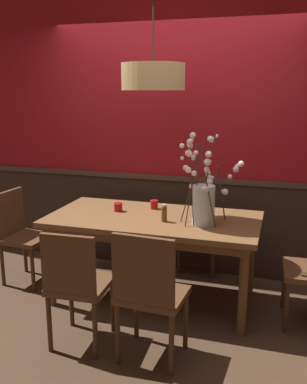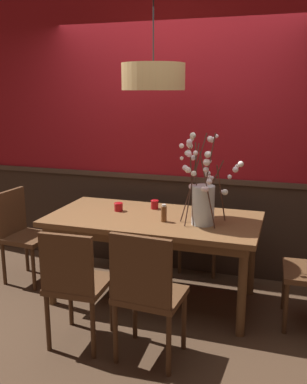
# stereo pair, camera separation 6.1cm
# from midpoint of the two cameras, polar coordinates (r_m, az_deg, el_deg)

# --- Properties ---
(ground_plane) EXTENTS (24.00, 24.00, 0.00)m
(ground_plane) POSITION_cam_midpoint_polar(r_m,az_deg,el_deg) (4.04, 0.45, -13.91)
(ground_plane) COLOR #422D1E
(back_wall) EXTENTS (5.73, 0.14, 2.80)m
(back_wall) POSITION_cam_midpoint_polar(r_m,az_deg,el_deg) (4.37, 3.59, 7.29)
(back_wall) COLOR #2D2119
(back_wall) RESTS_ON ground
(dining_table) EXTENTS (1.83, 0.92, 0.78)m
(dining_table) POSITION_cam_midpoint_polar(r_m,az_deg,el_deg) (3.77, 0.47, -4.54)
(dining_table) COLOR brown
(dining_table) RESTS_ON ground
(chair_far_side_left) EXTENTS (0.43, 0.42, 0.96)m
(chair_far_side_left) POSITION_cam_midpoint_polar(r_m,az_deg,el_deg) (4.70, 0.68, -2.87)
(chair_far_side_left) COLOR #4C301C
(chair_far_side_left) RESTS_ON ground
(chair_far_side_right) EXTENTS (0.44, 0.46, 0.93)m
(chair_far_side_right) POSITION_cam_midpoint_polar(r_m,az_deg,el_deg) (4.57, 7.13, -3.76)
(chair_far_side_right) COLOR #4C301C
(chair_far_side_right) RESTS_ON ground
(chair_near_side_right) EXTENTS (0.47, 0.42, 0.96)m
(chair_near_side_right) POSITION_cam_midpoint_polar(r_m,az_deg,el_deg) (2.96, -0.34, -12.88)
(chair_near_side_right) COLOR #4C301C
(chair_near_side_right) RESTS_ON ground
(chair_head_west_end) EXTENTS (0.44, 0.44, 0.91)m
(chair_head_west_end) POSITION_cam_midpoint_polar(r_m,az_deg,el_deg) (4.41, -16.70, -4.97)
(chair_head_west_end) COLOR #4C301C
(chair_head_west_end) RESTS_ON ground
(chair_near_side_left) EXTENTS (0.43, 0.44, 0.91)m
(chair_near_side_left) POSITION_cam_midpoint_polar(r_m,az_deg,el_deg) (3.19, -9.82, -11.61)
(chair_near_side_left) COLOR #4C301C
(chair_near_side_left) RESTS_ON ground
(vase_with_blossoms) EXTENTS (0.52, 0.39, 0.75)m
(vase_with_blossoms) POSITION_cam_midpoint_polar(r_m,az_deg,el_deg) (3.52, 7.10, -0.79)
(vase_with_blossoms) COLOR silver
(vase_with_blossoms) RESTS_ON dining_table
(candle_holder_nearer_center) EXTENTS (0.08, 0.08, 0.08)m
(candle_holder_nearer_center) POSITION_cam_midpoint_polar(r_m,az_deg,el_deg) (3.98, 0.60, -1.66)
(candle_holder_nearer_center) COLOR #9E0F14
(candle_holder_nearer_center) RESTS_ON dining_table
(candle_holder_nearer_edge) EXTENTS (0.08, 0.08, 0.08)m
(candle_holder_nearer_edge) POSITION_cam_midpoint_polar(r_m,az_deg,el_deg) (3.92, -4.22, -1.98)
(candle_holder_nearer_edge) COLOR #9E0F14
(candle_holder_nearer_edge) RESTS_ON dining_table
(condiment_bottle) EXTENTS (0.05, 0.05, 0.15)m
(condiment_bottle) POSITION_cam_midpoint_polar(r_m,az_deg,el_deg) (3.59, 1.88, -2.87)
(condiment_bottle) COLOR brown
(condiment_bottle) RESTS_ON dining_table
(pendant_lamp) EXTENTS (0.53, 0.53, 0.95)m
(pendant_lamp) POSITION_cam_midpoint_polar(r_m,az_deg,el_deg) (3.66, 0.47, 15.06)
(pendant_lamp) COLOR tan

